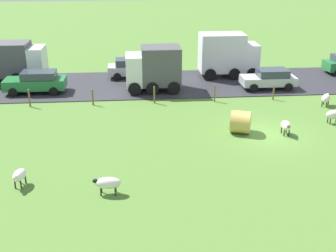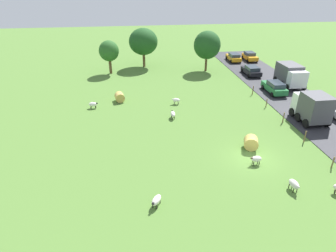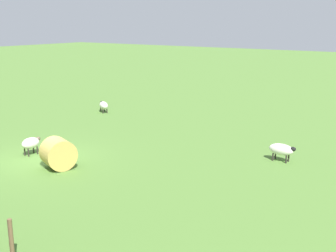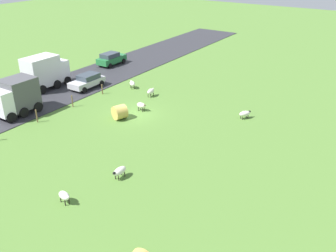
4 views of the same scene
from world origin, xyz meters
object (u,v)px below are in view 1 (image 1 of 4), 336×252
(sheep_1, at_px, (108,183))
(truck_1, at_px, (154,67))
(hay_bale_0, at_px, (241,122))
(car_6, at_px, (133,68))
(truck_2, at_px, (227,54))
(sheep_6, at_px, (286,126))
(sheep_2, at_px, (326,98))
(car_3, at_px, (269,78))
(truck_0, at_px, (13,60))
(sheep_4, at_px, (19,175))
(sheep_3, at_px, (334,115))
(car_5, at_px, (36,81))

(sheep_1, distance_m, truck_1, 15.55)
(hay_bale_0, xyz_separation_m, car_6, (12.62, 6.16, 0.24))
(sheep_1, bearing_deg, truck_2, -26.62)
(sheep_6, height_order, car_6, car_6)
(sheep_1, relative_size, sheep_2, 1.11)
(hay_bale_0, height_order, car_3, car_3)
(car_6, bearing_deg, car_3, -111.43)
(sheep_1, distance_m, car_3, 19.05)
(car_3, xyz_separation_m, car_6, (4.14, 10.56, 0.04))
(hay_bale_0, relative_size, truck_0, 0.26)
(sheep_1, distance_m, truck_0, 20.71)
(sheep_4, distance_m, truck_1, 15.84)
(car_3, bearing_deg, sheep_3, -166.66)
(sheep_1, relative_size, car_3, 0.30)
(sheep_6, xyz_separation_m, truck_0, (13.05, 18.56, 1.22))
(sheep_3, xyz_separation_m, truck_2, (11.38, 4.36, 1.40))
(sheep_1, distance_m, car_5, 16.50)
(sheep_1, distance_m, sheep_6, 11.65)
(sheep_3, relative_size, sheep_4, 1.10)
(truck_2, xyz_separation_m, car_5, (-3.32, 15.39, -1.06))
(truck_0, bearing_deg, sheep_1, -155.83)
(sheep_3, xyz_separation_m, hay_bale_0, (-0.92, 6.19, 0.08))
(sheep_6, xyz_separation_m, car_5, (9.54, 16.12, 0.35))
(sheep_4, xyz_separation_m, car_5, (14.31, 2.01, 0.36))
(truck_2, bearing_deg, sheep_2, -147.08)
(sheep_1, distance_m, sheep_4, 4.16)
(truck_1, distance_m, car_3, 9.05)
(car_6, bearing_deg, sheep_3, -133.46)
(truck_1, xyz_separation_m, truck_2, (3.46, -6.42, 0.15))
(sheep_3, bearing_deg, hay_bale_0, 98.45)
(sheep_2, bearing_deg, sheep_6, 136.12)
(sheep_1, height_order, sheep_3, sheep_3)
(sheep_4, bearing_deg, car_5, 7.99)
(truck_1, bearing_deg, sheep_6, -142.74)
(sheep_6, bearing_deg, sheep_3, -67.77)
(sheep_4, height_order, truck_2, truck_2)
(sheep_3, distance_m, sheep_6, 3.92)
(car_6, bearing_deg, sheep_4, 163.28)
(truck_1, height_order, car_6, truck_1)
(sheep_3, height_order, truck_2, truck_2)
(car_3, distance_m, car_5, 17.97)
(sheep_6, bearing_deg, hay_bale_0, 77.62)
(truck_2, bearing_deg, truck_0, 89.40)
(car_3, relative_size, car_5, 0.93)
(sheep_3, xyz_separation_m, truck_1, (7.92, 10.78, 1.25))
(sheep_3, relative_size, hay_bale_0, 0.89)
(sheep_6, relative_size, hay_bale_0, 0.77)
(hay_bale_0, relative_size, car_3, 0.31)
(sheep_2, relative_size, car_3, 0.27)
(sheep_6, xyz_separation_m, car_6, (13.18, 8.72, 0.33))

